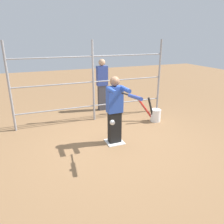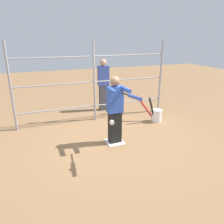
% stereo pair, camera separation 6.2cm
% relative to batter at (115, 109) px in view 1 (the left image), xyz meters
% --- Properties ---
extents(ground_plane, '(24.00, 24.00, 0.00)m').
position_rel_batter_xyz_m(ground_plane, '(0.00, -0.02, -0.85)').
color(ground_plane, olive).
extents(home_plate, '(0.40, 0.40, 0.02)m').
position_rel_batter_xyz_m(home_plate, '(0.00, -0.02, -0.84)').
color(home_plate, white).
rests_on(home_plate, ground).
extents(fence_backstop, '(4.43, 0.06, 2.29)m').
position_rel_batter_xyz_m(fence_backstop, '(0.00, -1.62, 0.30)').
color(fence_backstop, '#939399').
rests_on(fence_backstop, ground).
extents(batter, '(0.40, 0.53, 1.56)m').
position_rel_batter_xyz_m(batter, '(0.00, 0.00, 0.00)').
color(batter, black).
rests_on(batter, ground).
extents(baseball_bat_swinging, '(0.08, 0.82, 0.14)m').
position_rel_batter_xyz_m(baseball_bat_swinging, '(0.01, 0.89, 0.50)').
color(baseball_bat_swinging, black).
extents(softball_in_flight, '(0.10, 0.10, 0.10)m').
position_rel_batter_xyz_m(softball_in_flight, '(0.41, 0.89, 0.06)').
color(softball_in_flight, white).
extents(bat_bucket, '(0.70, 0.49, 0.78)m').
position_rel_batter_xyz_m(bat_bucket, '(-1.58, -0.85, -0.62)').
color(bat_bucket, white).
rests_on(bat_bucket, ground).
extents(bystander_behind_fence, '(0.35, 0.22, 1.69)m').
position_rel_batter_xyz_m(bystander_behind_fence, '(-0.54, -2.40, 0.04)').
color(bystander_behind_fence, '#3F3F47').
rests_on(bystander_behind_fence, ground).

